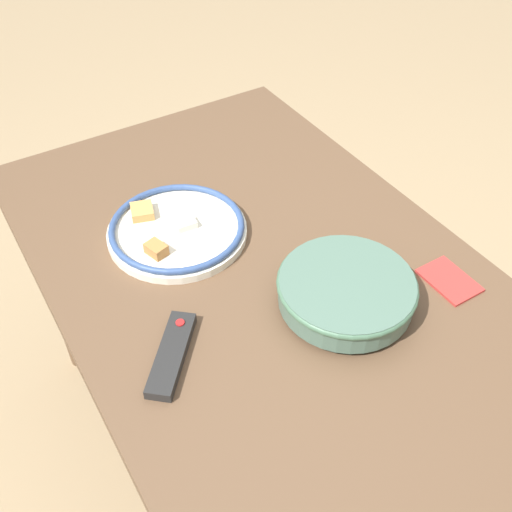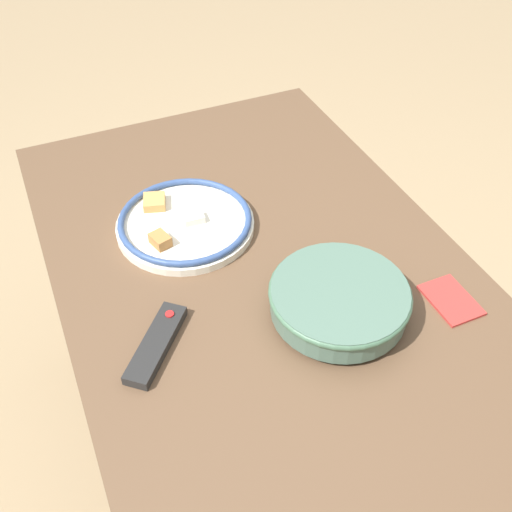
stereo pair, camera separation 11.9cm
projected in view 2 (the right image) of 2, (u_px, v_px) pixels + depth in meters
ground_plane at (273, 473)px, 1.67m from camera, size 8.00×8.00×0.00m
dining_table at (280, 322)px, 1.22m from camera, size 1.45×0.81×0.73m
noodle_bowl at (339, 299)px, 1.10m from camera, size 0.26×0.26×0.07m
food_plate at (185, 222)px, 1.30m from camera, size 0.30×0.30×0.04m
tv_remote at (156, 344)px, 1.06m from camera, size 0.17×0.15×0.02m
folded_napkin at (451, 300)px, 1.15m from camera, size 0.11×0.08×0.01m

